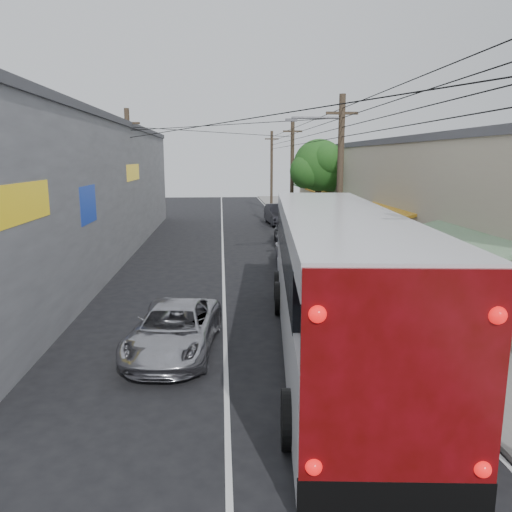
{
  "coord_description": "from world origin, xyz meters",
  "views": [
    {
      "loc": [
        -0.07,
        -8.96,
        5.31
      ],
      "look_at": [
        1.19,
        8.97,
        1.76
      ],
      "focal_mm": 35.0,
      "sensor_mm": 36.0,
      "label": 1
    }
  ],
  "objects_px": {
    "parked_car_far": "(279,214)",
    "pedestrian_far": "(353,266)",
    "pedestrian_near": "(338,252)",
    "jeepney": "(174,329)",
    "coach_bus": "(335,279)",
    "parked_car_mid": "(289,232)",
    "parked_suv": "(303,251)"
  },
  "relations": [
    {
      "from": "coach_bus",
      "to": "parked_car_mid",
      "type": "relative_size",
      "value": 3.14
    },
    {
      "from": "parked_car_mid",
      "to": "parked_car_far",
      "type": "distance_m",
      "value": 9.32
    },
    {
      "from": "parked_car_mid",
      "to": "pedestrian_near",
      "type": "bearing_deg",
      "value": -77.02
    },
    {
      "from": "coach_bus",
      "to": "parked_car_far",
      "type": "bearing_deg",
      "value": 91.9
    },
    {
      "from": "coach_bus",
      "to": "pedestrian_near",
      "type": "relative_size",
      "value": 8.35
    },
    {
      "from": "parked_car_mid",
      "to": "parked_car_far",
      "type": "bearing_deg",
      "value": 91.2
    },
    {
      "from": "parked_suv",
      "to": "parked_car_far",
      "type": "xyz_separation_m",
      "value": [
        0.8,
        16.73,
        -0.1
      ]
    },
    {
      "from": "jeepney",
      "to": "pedestrian_near",
      "type": "relative_size",
      "value": 2.86
    },
    {
      "from": "pedestrian_far",
      "to": "parked_car_mid",
      "type": "bearing_deg",
      "value": -75.33
    },
    {
      "from": "jeepney",
      "to": "coach_bus",
      "type": "bearing_deg",
      "value": 4.11
    },
    {
      "from": "coach_bus",
      "to": "parked_suv",
      "type": "relative_size",
      "value": 2.18
    },
    {
      "from": "jeepney",
      "to": "parked_car_far",
      "type": "distance_m",
      "value": 27.33
    },
    {
      "from": "parked_car_far",
      "to": "parked_suv",
      "type": "bearing_deg",
      "value": -96.98
    },
    {
      "from": "pedestrian_far",
      "to": "coach_bus",
      "type": "bearing_deg",
      "value": 78.9
    },
    {
      "from": "coach_bus",
      "to": "jeepney",
      "type": "bearing_deg",
      "value": -176.78
    },
    {
      "from": "coach_bus",
      "to": "parked_car_mid",
      "type": "bearing_deg",
      "value": 91.58
    },
    {
      "from": "jeepney",
      "to": "pedestrian_near",
      "type": "xyz_separation_m",
      "value": [
        6.8,
        9.44,
        0.29
      ]
    },
    {
      "from": "pedestrian_near",
      "to": "parked_car_mid",
      "type": "bearing_deg",
      "value": -57.05
    },
    {
      "from": "parked_car_far",
      "to": "pedestrian_near",
      "type": "xyz_separation_m",
      "value": [
        0.8,
        -17.23,
        0.13
      ]
    },
    {
      "from": "pedestrian_far",
      "to": "parked_car_far",
      "type": "bearing_deg",
      "value": -79.78
    },
    {
      "from": "coach_bus",
      "to": "pedestrian_near",
      "type": "xyz_separation_m",
      "value": [
        2.39,
        9.6,
        -1.09
      ]
    },
    {
      "from": "parked_car_far",
      "to": "pedestrian_near",
      "type": "bearing_deg",
      "value": -91.58
    },
    {
      "from": "jeepney",
      "to": "parked_car_mid",
      "type": "height_order",
      "value": "parked_car_mid"
    },
    {
      "from": "parked_suv",
      "to": "pedestrian_near",
      "type": "bearing_deg",
      "value": -11.98
    },
    {
      "from": "pedestrian_far",
      "to": "jeepney",
      "type": "bearing_deg",
      "value": 52.8
    },
    {
      "from": "coach_bus",
      "to": "pedestrian_near",
      "type": "bearing_deg",
      "value": 81.31
    },
    {
      "from": "coach_bus",
      "to": "parked_car_far",
      "type": "height_order",
      "value": "coach_bus"
    },
    {
      "from": "parked_car_far",
      "to": "pedestrian_far",
      "type": "xyz_separation_m",
      "value": [
        0.8,
        -19.89,
        0.07
      ]
    },
    {
      "from": "parked_car_mid",
      "to": "pedestrian_near",
      "type": "xyz_separation_m",
      "value": [
        1.25,
        -7.92,
        0.2
      ]
    },
    {
      "from": "pedestrian_near",
      "to": "pedestrian_far",
      "type": "distance_m",
      "value": 2.66
    },
    {
      "from": "coach_bus",
      "to": "parked_car_mid",
      "type": "height_order",
      "value": "coach_bus"
    },
    {
      "from": "parked_car_mid",
      "to": "pedestrian_near",
      "type": "distance_m",
      "value": 8.02
    }
  ]
}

